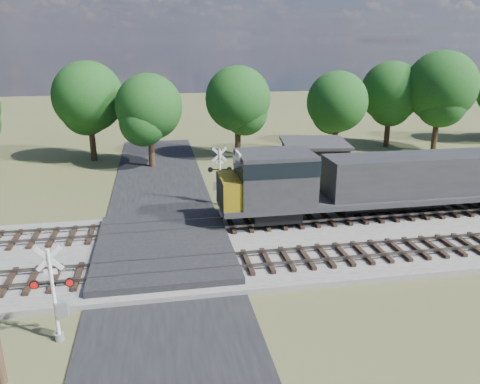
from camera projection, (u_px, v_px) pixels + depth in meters
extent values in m
plane|color=#454E2A|center=(165.00, 258.00, 24.26)|extent=(160.00, 160.00, 0.00)
cube|color=gray|center=(343.00, 238.00, 26.39)|extent=(140.00, 10.00, 0.30)
cube|color=black|center=(165.00, 257.00, 24.25)|extent=(7.00, 60.00, 0.08)
cube|color=#262628|center=(164.00, 248.00, 24.63)|extent=(7.00, 9.00, 0.62)
cube|color=black|center=(207.00, 265.00, 22.61)|extent=(44.00, 2.60, 0.18)
cube|color=#514C46|center=(369.00, 256.00, 23.25)|extent=(140.00, 0.08, 0.15)
cube|color=#514C46|center=(357.00, 244.00, 24.60)|extent=(140.00, 0.08, 0.15)
cube|color=black|center=(197.00, 227.00, 27.29)|extent=(44.00, 2.60, 0.18)
cube|color=#514C46|center=(332.00, 220.00, 27.93)|extent=(140.00, 0.08, 0.15)
cube|color=#514C46|center=(324.00, 211.00, 29.27)|extent=(140.00, 0.08, 0.15)
cylinder|color=silver|center=(54.00, 296.00, 17.04)|extent=(0.13, 0.13, 3.75)
cylinder|color=gray|center=(60.00, 337.00, 17.57)|extent=(0.34, 0.34, 0.28)
cube|color=silver|center=(49.00, 259.00, 16.57)|extent=(0.98, 0.06, 0.98)
cube|color=silver|center=(49.00, 259.00, 16.57)|extent=(0.98, 0.06, 0.98)
cube|color=silver|center=(51.00, 272.00, 16.73)|extent=(0.47, 0.04, 0.21)
cube|color=black|center=(52.00, 283.00, 16.88)|extent=(1.50, 0.10, 0.06)
cylinder|color=red|center=(34.00, 285.00, 16.79)|extent=(0.34, 0.10, 0.34)
cylinder|color=red|center=(70.00, 282.00, 16.97)|extent=(0.34, 0.10, 0.34)
cube|color=gray|center=(62.00, 309.00, 17.24)|extent=(0.43, 0.29, 0.61)
cylinder|color=silver|center=(220.00, 177.00, 31.60)|extent=(0.14, 0.14, 3.92)
cylinder|color=gray|center=(220.00, 202.00, 32.16)|extent=(0.35, 0.35, 0.29)
cube|color=silver|center=(220.00, 154.00, 31.12)|extent=(1.02, 0.12, 1.02)
cube|color=silver|center=(220.00, 154.00, 31.12)|extent=(1.02, 0.12, 1.02)
cube|color=silver|center=(220.00, 162.00, 31.28)|extent=(0.49, 0.07, 0.22)
cube|color=black|center=(220.00, 169.00, 31.43)|extent=(1.57, 0.18, 0.06)
cylinder|color=red|center=(229.00, 169.00, 31.49)|extent=(0.36, 0.13, 0.35)
cylinder|color=red|center=(210.00, 170.00, 31.37)|extent=(0.36, 0.13, 0.35)
cube|color=gray|center=(216.00, 185.00, 31.76)|extent=(0.46, 0.33, 0.64)
cube|color=#3F281B|center=(314.00, 164.00, 36.49)|extent=(5.12, 5.12, 3.14)
cube|color=#2B2C2E|center=(315.00, 143.00, 35.98)|extent=(5.63, 5.63, 0.22)
cylinder|color=black|center=(92.00, 137.00, 43.31)|extent=(0.56, 0.56, 4.56)
sphere|color=#133D13|center=(88.00, 97.00, 42.18)|extent=(6.38, 6.38, 6.38)
cylinder|color=black|center=(151.00, 144.00, 41.15)|extent=(0.56, 0.56, 4.09)
sphere|color=#133D13|center=(149.00, 107.00, 40.15)|extent=(5.72, 5.72, 5.72)
cylinder|color=black|center=(238.00, 136.00, 44.39)|extent=(0.56, 0.56, 4.33)
sphere|color=#133D13|center=(238.00, 99.00, 43.33)|extent=(6.06, 6.06, 6.06)
cylinder|color=black|center=(335.00, 136.00, 44.78)|extent=(0.56, 0.56, 4.08)
sphere|color=#133D13|center=(337.00, 102.00, 43.77)|extent=(5.71, 5.71, 5.71)
cylinder|color=black|center=(388.00, 126.00, 49.01)|extent=(0.56, 0.56, 4.43)
sphere|color=#133D13|center=(391.00, 92.00, 47.91)|extent=(6.20, 6.20, 6.20)
cylinder|color=black|center=(436.00, 127.00, 47.16)|extent=(0.56, 0.56, 4.97)
sphere|color=#133D13|center=(441.00, 86.00, 45.93)|extent=(6.96, 6.96, 6.96)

